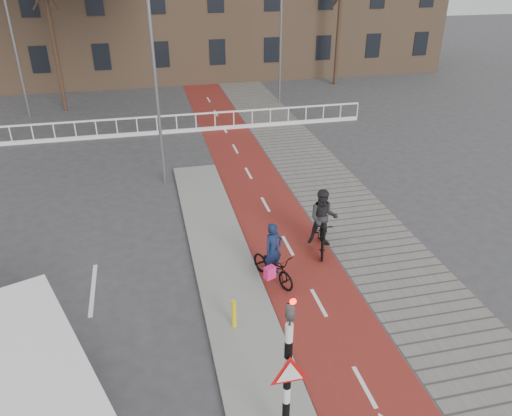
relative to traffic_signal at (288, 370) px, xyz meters
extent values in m
plane|color=#38383A|center=(0.60, 2.02, -1.99)|extent=(120.00, 120.00, 0.00)
cube|color=maroon|center=(2.10, 12.02, -1.98)|extent=(2.50, 60.00, 0.01)
cube|color=slate|center=(4.90, 12.02, -1.98)|extent=(3.00, 60.00, 0.01)
cube|color=gray|center=(-0.10, 6.02, -1.93)|extent=(1.80, 16.00, 0.12)
cylinder|color=black|center=(0.00, 0.02, -0.43)|extent=(0.14, 0.14, 2.88)
imported|color=black|center=(0.00, 0.02, 1.41)|extent=(0.13, 0.16, 0.80)
cylinder|color=#FF0C05|center=(0.00, -0.12, 1.59)|extent=(0.11, 0.02, 0.11)
cylinder|color=yellow|center=(-0.33, 3.49, -1.48)|extent=(0.12, 0.12, 0.78)
imported|color=black|center=(1.15, 5.30, -1.52)|extent=(1.28, 1.85, 0.92)
imported|color=#111E3F|center=(1.15, 5.30, -0.94)|extent=(0.69, 0.59, 1.60)
cube|color=#EB2171|center=(0.92, 4.80, -1.34)|extent=(0.35, 0.30, 0.36)
imported|color=black|center=(3.05, 6.52, -1.39)|extent=(1.14, 2.05, 1.18)
imported|color=black|center=(3.05, 6.52, -0.81)|extent=(1.08, 0.95, 1.86)
cube|color=white|center=(-4.54, 1.18, -0.86)|extent=(3.59, 5.29, 1.96)
cube|color=#1C8223|center=(-3.55, 1.18, -0.96)|extent=(1.14, 2.94, 0.55)
cylinder|color=black|center=(-4.36, 3.04, -1.65)|extent=(0.48, 0.73, 0.69)
cube|color=silver|center=(-4.40, 19.02, -1.04)|extent=(28.00, 0.08, 0.08)
cube|color=silver|center=(-4.40, 19.02, -1.89)|extent=(28.00, 0.10, 0.20)
cylinder|color=black|center=(-6.48, 24.59, 1.86)|extent=(0.24, 0.24, 7.69)
cylinder|color=black|center=(11.40, 27.13, 1.83)|extent=(0.27, 0.27, 7.64)
cylinder|color=slate|center=(-1.44, 12.86, 2.18)|extent=(0.12, 0.12, 8.35)
cylinder|color=slate|center=(-8.36, 23.72, 1.97)|extent=(0.12, 0.12, 7.92)
cylinder|color=slate|center=(6.31, 23.38, 1.79)|extent=(0.12, 0.12, 7.56)
camera|label=1|loc=(-1.98, -6.11, 6.52)|focal=35.00mm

